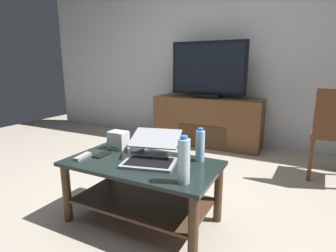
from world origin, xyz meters
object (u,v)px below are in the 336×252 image
object	(u,v)px
router_box	(118,140)
cell_phone	(102,155)
television	(208,71)
coffee_table	(142,181)
tv_remote	(140,150)
laptop	(152,152)
soundbar_remote	(83,156)
water_bottle_far	(200,146)
media_cabinet	(207,121)
water_bottle_near	(184,161)

from	to	relation	value
router_box	cell_phone	size ratio (longest dim) A/B	1.04
router_box	television	bearing A→B (deg)	86.52
router_box	coffee_table	bearing A→B (deg)	-27.66
coffee_table	tv_remote	world-z (taller)	tv_remote
router_box	laptop	bearing A→B (deg)	-17.71
soundbar_remote	coffee_table	bearing A→B (deg)	6.97
coffee_table	laptop	xyz separation A→B (m)	(0.06, 0.05, 0.21)
television	tv_remote	xyz separation A→B (m)	(0.07, -1.84, -0.58)
water_bottle_far	soundbar_remote	xyz separation A→B (m)	(-0.79, -0.33, -0.10)
coffee_table	soundbar_remote	xyz separation A→B (m)	(-0.43, -0.12, 0.15)
cell_phone	router_box	bearing A→B (deg)	88.25
router_box	tv_remote	distance (m)	0.20
water_bottle_far	tv_remote	distance (m)	0.51
router_box	cell_phone	xyz separation A→B (m)	(-0.01, -0.19, -0.07)
router_box	tv_remote	xyz separation A→B (m)	(0.19, 0.03, -0.06)
tv_remote	soundbar_remote	xyz separation A→B (m)	(-0.29, -0.32, 0.00)
laptop	tv_remote	size ratio (longest dim) A/B	3.07
media_cabinet	router_box	size ratio (longest dim) A/B	10.31
laptop	water_bottle_far	size ratio (longest dim) A/B	2.07
television	water_bottle_near	size ratio (longest dim) A/B	3.75
router_box	water_bottle_far	world-z (taller)	water_bottle_far
water_bottle_near	coffee_table	bearing A→B (deg)	155.94
laptop	cell_phone	size ratio (longest dim) A/B	3.51
router_box	media_cabinet	bearing A→B (deg)	86.56
television	tv_remote	distance (m)	1.93
router_box	water_bottle_far	xyz separation A→B (m)	(0.68, 0.03, 0.04)
water_bottle_near	soundbar_remote	xyz separation A→B (m)	(-0.83, 0.05, -0.12)
laptop	water_bottle_near	world-z (taller)	water_bottle_near
laptop	tv_remote	world-z (taller)	laptop
laptop	soundbar_remote	distance (m)	0.52
media_cabinet	router_box	bearing A→B (deg)	-93.44
water_bottle_near	tv_remote	world-z (taller)	water_bottle_near
cell_phone	soundbar_remote	distance (m)	0.14
laptop	television	bearing A→B (deg)	97.71
television	water_bottle_near	world-z (taller)	television
media_cabinet	television	world-z (taller)	television
laptop	water_bottle_far	distance (m)	0.34
water_bottle_near	soundbar_remote	world-z (taller)	water_bottle_near
media_cabinet	soundbar_remote	world-z (taller)	media_cabinet
television	soundbar_remote	xyz separation A→B (m)	(-0.22, -2.16, -0.58)
media_cabinet	router_box	distance (m)	1.90
television	laptop	distance (m)	2.08
router_box	soundbar_remote	world-z (taller)	router_box
laptop	soundbar_remote	xyz separation A→B (m)	(-0.49, -0.17, -0.05)
television	router_box	size ratio (longest dim) A/B	7.17
television	water_bottle_far	bearing A→B (deg)	-72.75
water_bottle_far	cell_phone	bearing A→B (deg)	-161.92
tv_remote	coffee_table	bearing A→B (deg)	-47.05
coffee_table	soundbar_remote	distance (m)	0.47
laptop	cell_phone	xyz separation A→B (m)	(-0.39, -0.07, -0.06)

